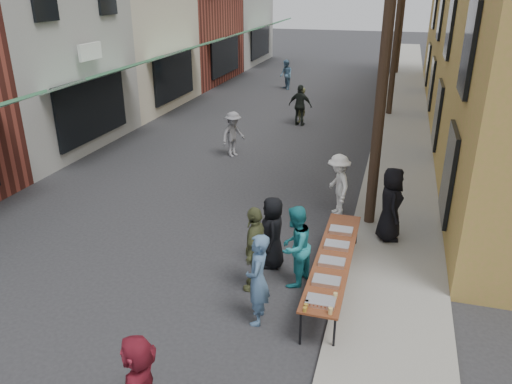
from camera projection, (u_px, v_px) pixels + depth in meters
The scene contains 27 objects.
ground at pixel (167, 257), 11.42m from camera, with size 120.00×120.00×0.00m, color #28282B.
sidewalk at pixel (404, 115), 23.39m from camera, with size 2.20×60.00×0.10m, color gray.
storefront_row at pixel (111, 18), 25.62m from camera, with size 8.00×37.00×9.00m.
utility_pole_near at pixel (386, 46), 11.22m from camera, with size 0.26×0.26×9.00m, color #2D2116.
utility_pole_mid at pixel (399, 15), 21.84m from camera, with size 0.26×0.26×9.00m, color #2D2116.
utility_pole_far at pixel (403, 4), 32.46m from camera, with size 0.26×0.26×9.00m, color #2D2116.
serving_table at pixel (334, 258), 10.00m from camera, with size 0.70×4.00×0.75m.
catering_tray_sausage at pixel (321, 301), 8.51m from camera, with size 0.50×0.33×0.08m, color maroon.
catering_tray_foil_b at pixel (327, 281), 9.08m from camera, with size 0.50×0.33×0.08m, color #B2B2B7.
catering_tray_buns at pixel (332, 262), 9.70m from camera, with size 0.50×0.33×0.08m, color tan.
catering_tray_foil_d at pixel (337, 245), 10.32m from camera, with size 0.50×0.33×0.08m, color #B2B2B7.
catering_tray_buns_end at pixel (341, 230), 10.94m from camera, with size 0.50×0.33×0.08m, color tan.
condiment_jar_a at pixel (305, 309), 8.30m from camera, with size 0.07×0.07×0.08m, color #A57F26.
condiment_jar_b at pixel (306, 306), 8.38m from camera, with size 0.07×0.07×0.08m, color #A57F26.
condiment_jar_c at pixel (307, 303), 8.47m from camera, with size 0.07×0.07×0.08m, color #A57F26.
cup_stack at pixel (330, 311), 8.23m from camera, with size 0.08×0.08×0.12m, color tan.
guest_front_a at pixel (273, 232), 10.81m from camera, with size 0.79×0.52×1.62m, color black.
guest_front_b at pixel (258, 280), 8.95m from camera, with size 0.65×0.43×1.78m, color #4A6B8F.
guest_front_c at pixel (295, 246), 10.11m from camera, with size 0.85×0.66×1.74m, color teal.
guest_front_d at pixel (338, 185), 13.24m from camera, with size 1.09×0.63×1.69m, color white.
guest_front_e at pixel (255, 249), 9.95m from camera, with size 1.06×0.44×1.82m, color brown.
guest_queue_back at pixel (139, 384), 6.78m from camera, with size 1.44×0.46×1.55m, color maroon.
server at pixel (391, 204), 11.72m from camera, with size 0.88×0.57×1.80m, color black.
passerby_left at pixel (233, 134), 17.76m from camera, with size 1.05×0.60×1.63m, color gray.
passerby_mid at pixel (300, 105), 21.58m from camera, with size 1.04×0.43×1.77m, color black.
passerby_right at pixel (301, 105), 22.17m from camera, with size 0.57×0.37×1.55m, color brown.
passerby_far at pixel (286, 75), 29.00m from camera, with size 0.82×0.64×1.69m, color teal.
Camera 1 is at (4.72, -8.98, 5.82)m, focal length 35.00 mm.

